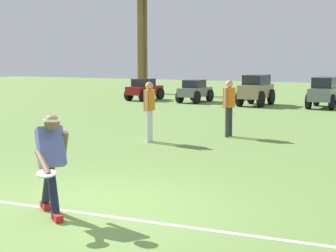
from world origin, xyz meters
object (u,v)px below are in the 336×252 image
Objects in this scene: frisbee_in_flight at (46,174)px; parked_car_slot_b at (195,91)px; teammate_near_sideline at (229,103)px; teammate_midfield at (149,106)px; parked_car_slot_c at (256,89)px; palm_tree_far_left at (140,36)px; parked_car_slot_d at (324,91)px; frisbee_thrower at (51,159)px; palm_tree_left_of_centre at (144,32)px; parked_car_slot_a at (144,89)px.

parked_car_slot_b is at bearing 109.17° from frisbee_in_flight.
teammate_near_sideline is 1.00× the size of teammate_midfield.
parked_car_slot_c is 0.38× the size of palm_tree_far_left.
teammate_midfield is 0.65× the size of parked_car_slot_d.
parked_car_slot_c is at bearing 99.82° from frisbee_in_flight.
frisbee_thrower is at bearing 124.40° from frisbee_in_flight.
palm_tree_far_left is 0.99× the size of palm_tree_left_of_centre.
frisbee_thrower is 0.91× the size of teammate_near_sideline.
parked_car_slot_b is 0.36× the size of palm_tree_far_left.
teammate_near_sideline is 0.70× the size of parked_car_slot_b.
parked_car_slot_a is at bearing -179.31° from parked_car_slot_b.
parked_car_slot_d is at bearing 0.43° from parked_car_slot_b.
teammate_near_sideline is at bearing -76.28° from parked_car_slot_c.
parked_car_slot_b reaches higher than frisbee_in_flight.
parked_car_slot_a is at bearing -59.90° from palm_tree_left_of_centre.
frisbee_thrower is at bearing -62.58° from palm_tree_left_of_centre.
parked_car_slot_b is (-5.51, 9.73, -0.38)m from teammate_near_sideline.
palm_tree_left_of_centre is at bearing 127.50° from teammate_near_sideline.
palm_tree_left_of_centre is (-11.92, 4.87, 3.00)m from parked_car_slot_d.
parked_car_slot_c is (-3.09, 17.83, 0.01)m from frisbee_in_flight.
parked_car_slot_c is 0.38× the size of palm_tree_left_of_centre.
parked_car_slot_b is 0.94× the size of parked_car_slot_c.
palm_tree_left_of_centre reaches higher than parked_car_slot_c.
frisbee_in_flight is 0.21× the size of teammate_midfield.
teammate_midfield is 0.70× the size of parked_car_slot_b.
palm_tree_left_of_centre is (-5.73, 4.91, 3.16)m from parked_car_slot_b.
palm_tree_far_left is (-9.75, 15.93, 2.57)m from teammate_midfield.
parked_car_slot_d reaches higher than parked_car_slot_b.
parked_car_slot_d is 0.39× the size of palm_tree_left_of_centre.
parked_car_slot_a is 1.02× the size of parked_car_slot_b.
frisbee_thrower is 0.60× the size of parked_car_slot_c.
parked_car_slot_b is at bearing 109.21° from teammate_midfield.
teammate_midfield is at bearing 107.79° from frisbee_thrower.
palm_tree_left_of_centre reaches higher than frisbee_in_flight.
frisbee_in_flight is 0.05× the size of palm_tree_left_of_centre.
palm_tree_far_left reaches higher than teammate_near_sideline.
frisbee_in_flight is 0.15× the size of parked_car_slot_a.
palm_tree_far_left is 0.55m from palm_tree_left_of_centre.
palm_tree_far_left is at bearing 117.97° from frisbee_thrower.
teammate_midfield is 0.69× the size of parked_car_slot_a.
frisbee_thrower is 7.93m from teammate_near_sideline.
teammate_near_sideline reaches higher than parked_car_slot_b.
frisbee_thrower is 0.91× the size of teammate_midfield.
palm_tree_left_of_centre is at bearing 88.95° from palm_tree_far_left.
frisbee_thrower is 4.30× the size of frisbee_in_flight.
palm_tree_far_left is at bearing 159.92° from parked_car_slot_d.
frisbee_thrower is 19.71m from parked_car_slot_a.
parked_car_slot_a is at bearing 130.80° from teammate_near_sideline.
teammate_near_sideline is at bearing 93.37° from frisbee_thrower.
frisbee_in_flight is at bearing -61.89° from palm_tree_far_left.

